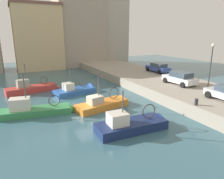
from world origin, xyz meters
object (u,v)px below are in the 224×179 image
Objects in this scene: fishing_boat_navy at (135,128)px; fishing_boat_orange at (105,106)px; fishing_boat_green at (39,112)px; parked_car_white at (180,78)px; fishing_boat_blue at (78,92)px; fishing_boat_red at (34,91)px; quay_streetlamp at (211,59)px; parked_car_blue at (158,68)px; mooring_bollard_mid at (196,102)px.

fishing_boat_navy is 0.99× the size of fishing_boat_orange.
parked_car_white is (15.96, -0.83, 1.80)m from fishing_boat_green.
fishing_boat_navy is at bearing -85.80° from fishing_boat_blue.
fishing_boat_green is 1.70× the size of parked_car_white.
fishing_boat_green is at bearing -93.39° from fishing_boat_red.
fishing_boat_orange is at bearing 167.58° from quay_streetlamp.
fishing_boat_blue reaches higher than parked_car_white.
fishing_boat_green is 1.66× the size of parked_car_blue.
mooring_bollard_mid is at bearing -61.50° from fishing_boat_blue.
mooring_bollard_mid is at bearing -30.54° from fishing_boat_green.
fishing_boat_blue is (-0.85, 11.56, -0.02)m from fishing_boat_navy.
mooring_bollard_mid is (5.71, -5.90, 1.37)m from fishing_boat_orange.
quay_streetlamp is at bearing -12.42° from fishing_boat_orange.
parked_car_blue is 15.27m from mooring_bollard_mid.
parked_car_white is at bearing 1.37° from fishing_boat_orange.
quay_streetlamp is at bearing -97.08° from parked_car_blue.
mooring_bollard_mid is (6.55, -12.07, 1.38)m from fishing_boat_blue.
parked_car_blue is (12.62, 7.70, 1.83)m from fishing_boat_orange.
mooring_bollard_mid is at bearing -124.04° from parked_car_white.
parked_car_blue is at bearing 69.65° from parked_car_white.
parked_car_blue is (2.77, 7.46, -0.03)m from parked_car_white.
fishing_boat_red reaches higher than fishing_boat_orange.
fishing_boat_green reaches higher than parked_car_blue.
mooring_bollard_mid is at bearing -116.95° from parked_car_blue.
quay_streetlamp reaches higher than fishing_boat_navy.
fishing_boat_blue is 13.68m from parked_car_blue.
fishing_boat_blue is at bearing 144.62° from quay_streetlamp.
fishing_boat_red is 1.65× the size of parked_car_white.
fishing_boat_green is 1.13× the size of fishing_boat_orange.
fishing_boat_red is 18.81m from mooring_bollard_mid.
fishing_boat_red is (0.47, 7.98, -0.05)m from fishing_boat_green.
fishing_boat_green is 6.20m from fishing_boat_orange.
fishing_boat_blue reaches higher than fishing_boat_navy.
fishing_boat_red is at bearing 127.19° from mooring_bollard_mid.
parked_car_white is 0.98× the size of parked_car_blue.
fishing_boat_orange is (6.10, -1.07, -0.06)m from fishing_boat_green.
fishing_boat_orange is 8.33m from mooring_bollard_mid.
fishing_boat_green is at bearing 133.37° from fishing_boat_navy.
fishing_boat_orange is (5.63, -9.04, -0.01)m from fishing_boat_red.
fishing_boat_orange is 1.48× the size of parked_car_blue.
parked_car_white is at bearing 55.96° from mooring_bollard_mid.
fishing_boat_blue is 12.37m from parked_car_white.
quay_streetlamp is (16.99, -11.54, 4.34)m from fishing_boat_red.
fishing_boat_navy reaches higher than parked_car_white.
quay_streetlamp reaches higher than fishing_boat_orange.
fishing_boat_orange is 1.07× the size of fishing_boat_blue.
parked_car_blue is at bearing 19.51° from fishing_boat_green.
fishing_boat_red reaches higher than mooring_bollard_mid.
fishing_boat_navy is at bearing -165.69° from quay_streetlamp.
fishing_boat_navy reaches higher than parked_car_blue.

